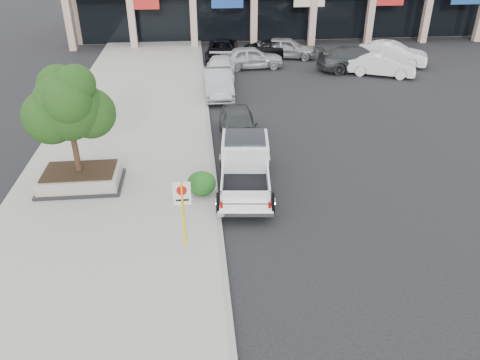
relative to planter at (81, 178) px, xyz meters
name	(u,v)px	position (x,y,z in m)	size (l,w,h in m)	color
ground	(264,228)	(6.80, -3.46, -0.48)	(120.00, 120.00, 0.00)	black
sidewalk	(123,157)	(1.30, 2.54, -0.40)	(8.00, 52.00, 0.15)	gray
curb	(211,154)	(5.25, 2.54, -0.40)	(0.20, 52.00, 0.15)	gray
planter	(81,178)	(0.00, 0.00, 0.00)	(3.20, 2.20, 0.68)	black
planter_tree	(72,105)	(0.13, 0.15, 2.94)	(2.90, 2.55, 4.00)	#311C13
no_parking_sign	(183,205)	(4.09, -4.30, 1.16)	(0.55, 0.09, 2.30)	yellow
hedge	(201,183)	(4.71, -1.17, 0.14)	(1.10, 0.99, 0.94)	#124112
pickup_truck	(245,167)	(6.45, -0.53, 0.41)	(2.08, 5.61, 1.76)	white
curb_car_a	(238,125)	(6.63, 4.26, 0.26)	(1.74, 4.33, 1.48)	#303335
curb_car_b	(218,83)	(6.06, 10.90, 0.29)	(1.63, 4.67, 1.54)	#94969B
curb_car_c	(220,69)	(6.39, 14.27, 0.21)	(1.91, 4.70, 1.36)	silver
curb_car_d	(222,50)	(6.84, 19.60, 0.22)	(2.31, 5.02, 1.39)	black
lot_car_a	(251,57)	(8.80, 16.79, 0.30)	(1.83, 4.56, 1.55)	#AFB3B8
lot_car_b	(382,65)	(17.48, 14.05, 0.26)	(1.57, 4.49, 1.48)	silver
lot_car_c	(358,59)	(16.23, 15.34, 0.36)	(2.35, 5.79, 1.68)	#2E3133
lot_car_d	(275,49)	(11.03, 19.66, 0.20)	(2.24, 4.86, 1.35)	black
lot_car_e	(287,48)	(11.88, 19.46, 0.30)	(1.84, 4.56, 1.55)	gray
lot_car_f	(392,54)	(19.17, 16.60, 0.35)	(1.75, 5.02, 1.65)	white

